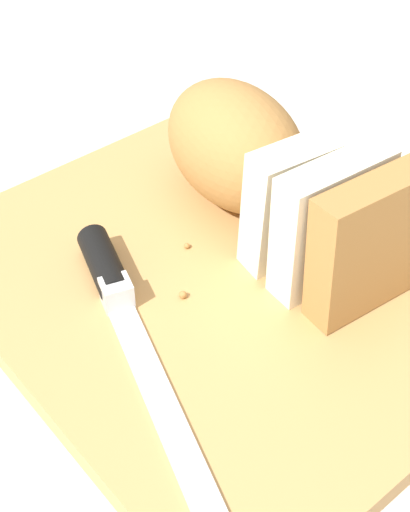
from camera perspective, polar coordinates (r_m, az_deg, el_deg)
ground_plane at (r=0.58m, az=-0.00°, el=-3.59°), size 3.00×3.00×0.00m
cutting_board at (r=0.58m, az=-0.00°, el=-2.91°), size 0.41×0.32×0.02m
bread_loaf at (r=0.60m, az=4.83°, el=6.42°), size 0.25×0.11×0.10m
bread_knife at (r=0.55m, az=-6.54°, el=-3.36°), size 0.30×0.11×0.02m
crumb_near_knife at (r=0.56m, az=-1.46°, el=-3.19°), size 0.01×0.01×0.01m
crumb_near_loaf at (r=0.60m, az=-1.39°, el=0.78°), size 0.00×0.00×0.00m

